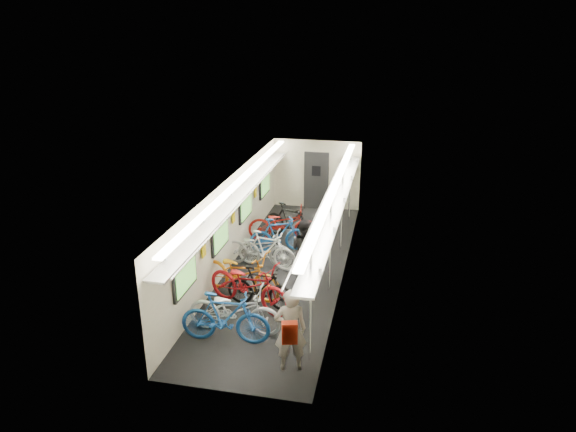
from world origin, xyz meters
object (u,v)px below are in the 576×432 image
at_px(passenger_near, 290,330).
at_px(passenger_mid, 305,250).
at_px(backpack, 290,333).
at_px(bicycle_1, 225,318).
at_px(bicycle_0, 234,310).

xyz_separation_m(passenger_near, passenger_mid, (-0.38, 3.62, -0.02)).
bearing_deg(backpack, passenger_near, 85.68).
distance_m(passenger_mid, backpack, 4.44).
distance_m(bicycle_1, backpack, 2.20).
bearing_deg(passenger_mid, bicycle_0, 102.68).
distance_m(bicycle_0, passenger_near, 1.70).
relative_size(passenger_near, passenger_mid, 1.03).
bearing_deg(bicycle_0, passenger_mid, -19.86).
bearing_deg(passenger_near, backpack, 83.71).
height_order(passenger_near, passenger_mid, passenger_near).
height_order(passenger_mid, backpack, passenger_mid).
bearing_deg(passenger_near, passenger_mid, -100.85).
height_order(passenger_near, backpack, passenger_near).
xyz_separation_m(bicycle_1, backpack, (1.59, -1.34, 0.73)).
bearing_deg(bicycle_0, passenger_near, -124.33).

